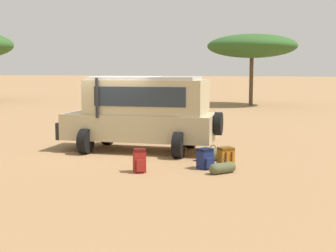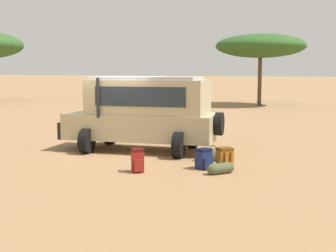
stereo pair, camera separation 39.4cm
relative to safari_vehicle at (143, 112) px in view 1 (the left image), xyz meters
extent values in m
plane|color=#9E754C|center=(-0.80, -0.51, -1.29)|extent=(320.00, 320.00, 0.00)
cube|color=tan|center=(-0.11, -0.01, -0.47)|extent=(5.01, 2.21, 0.84)
cube|color=tan|center=(0.14, 0.01, 0.50)|extent=(3.93, 2.03, 1.10)
cube|color=#232D38|center=(-1.38, -0.09, 0.45)|extent=(0.16, 1.56, 0.77)
cube|color=#232D38|center=(0.20, -0.89, 0.55)|extent=(2.94, 0.23, 0.60)
cube|color=#232D38|center=(0.08, 0.91, 0.55)|extent=(2.94, 0.23, 0.60)
cube|color=#B7B7B7|center=(0.09, 0.01, 1.10)|extent=(3.53, 1.93, 0.10)
cube|color=black|center=(-2.67, -0.17, -0.64)|extent=(0.26, 1.62, 0.56)
cylinder|color=black|center=(-1.15, -1.04, 0.50)|extent=(0.10, 0.10, 1.25)
cylinder|color=black|center=(-1.56, -1.07, -0.89)|extent=(0.33, 0.82, 0.80)
cylinder|color=black|center=(-1.69, 0.86, -0.89)|extent=(0.33, 0.82, 0.80)
cylinder|color=black|center=(1.47, -0.87, -0.89)|extent=(0.33, 0.82, 0.80)
cylinder|color=black|center=(1.34, 1.06, -0.89)|extent=(0.33, 0.82, 0.80)
cylinder|color=black|center=(2.48, 0.16, -0.32)|extent=(0.27, 0.75, 0.74)
cube|color=maroon|center=(1.05, -3.07, -1.01)|extent=(0.40, 0.38, 0.56)
cube|color=maroon|center=(1.14, -3.21, -1.08)|extent=(0.23, 0.19, 0.31)
cube|color=#4D100E|center=(1.05, -3.07, -0.71)|extent=(0.39, 0.39, 0.07)
cylinder|color=#4D100E|center=(1.03, -2.90, -1.01)|extent=(0.04, 0.04, 0.47)
cylinder|color=#4D100E|center=(0.91, -2.98, -1.01)|extent=(0.04, 0.04, 0.47)
cube|color=navy|center=(2.58, -2.12, -1.05)|extent=(0.45, 0.48, 0.49)
cube|color=navy|center=(2.74, -2.22, -1.11)|extent=(0.22, 0.29, 0.27)
cube|color=black|center=(2.58, -2.12, -0.77)|extent=(0.45, 0.47, 0.07)
cylinder|color=black|center=(2.49, -1.96, -1.05)|extent=(0.04, 0.04, 0.42)
cylinder|color=black|center=(2.40, -2.11, -1.05)|extent=(0.04, 0.04, 0.42)
cube|color=#B26619|center=(3.08, -1.76, -1.05)|extent=(0.51, 0.50, 0.49)
cube|color=#B26619|center=(2.95, -1.61, -1.11)|extent=(0.28, 0.26, 0.27)
cube|color=#62380E|center=(3.08, -1.76, -0.78)|extent=(0.51, 0.50, 0.07)
cylinder|color=#62380E|center=(3.13, -1.95, -1.05)|extent=(0.04, 0.04, 0.41)
cylinder|color=#62380E|center=(3.27, -1.84, -1.05)|extent=(0.04, 0.04, 0.41)
cylinder|color=#4C5133|center=(3.15, -2.55, -1.15)|extent=(0.56, 0.58, 0.28)
sphere|color=#4C5133|center=(2.97, -2.74, -1.15)|extent=(0.28, 0.28, 0.28)
sphere|color=#4C5133|center=(3.33, -2.35, -1.15)|extent=(0.28, 0.28, 0.28)
torus|color=#2D301E|center=(3.15, -2.55, -0.99)|extent=(0.13, 0.14, 0.16)
cylinder|color=#4C5133|center=(2.55, -0.94, -1.11)|extent=(0.68, 0.61, 0.37)
sphere|color=#4C5133|center=(2.30, -1.08, -1.11)|extent=(0.36, 0.36, 0.36)
sphere|color=#4C5133|center=(2.80, -0.79, -1.11)|extent=(0.36, 0.36, 0.36)
torus|color=#2D301E|center=(2.55, -0.94, -0.91)|extent=(0.15, 0.10, 0.16)
cylinder|color=brown|center=(0.75, 20.59, 0.52)|extent=(0.28, 0.28, 3.62)
ellipsoid|color=#2D5623|center=(0.75, 20.59, 3.06)|extent=(6.55, 6.31, 1.72)
camera|label=1|loc=(5.41, -14.28, 1.39)|focal=50.00mm
camera|label=2|loc=(5.78, -14.16, 1.39)|focal=50.00mm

